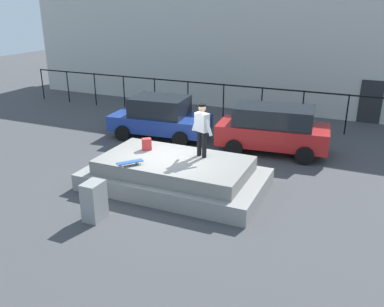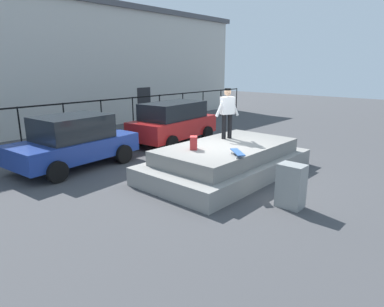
% 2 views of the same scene
% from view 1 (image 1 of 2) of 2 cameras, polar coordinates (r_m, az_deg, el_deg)
% --- Properties ---
extents(ground_plane, '(60.00, 60.00, 0.00)m').
position_cam_1_polar(ground_plane, '(12.91, -3.27, -4.23)').
color(ground_plane, '#424244').
extents(concrete_ledge, '(5.44, 2.96, 0.94)m').
position_cam_1_polar(concrete_ledge, '(12.50, -2.44, -2.93)').
color(concrete_ledge, gray).
rests_on(concrete_ledge, ground_plane).
extents(skateboarder, '(0.82, 0.44, 1.63)m').
position_cam_1_polar(skateboarder, '(12.20, 1.39, 3.72)').
color(skateboarder, black).
rests_on(skateboarder, concrete_ledge).
extents(skateboard, '(0.64, 0.72, 0.12)m').
position_cam_1_polar(skateboard, '(11.90, -8.66, -1.22)').
color(skateboard, '#264C8C').
rests_on(skateboard, concrete_ledge).
extents(backpack, '(0.34, 0.33, 0.38)m').
position_cam_1_polar(backpack, '(13.06, -6.33, 1.31)').
color(backpack, red).
rests_on(backpack, concrete_ledge).
extents(car_blue_sedan_near, '(4.19, 2.44, 1.71)m').
position_cam_1_polar(car_blue_sedan_near, '(17.10, -4.47, 5.11)').
color(car_blue_sedan_near, navy).
rests_on(car_blue_sedan_near, ground_plane).
extents(car_red_hatchback_mid, '(4.23, 2.37, 1.76)m').
position_cam_1_polar(car_red_hatchback_mid, '(15.56, 11.21, 3.45)').
color(car_red_hatchback_mid, '#B21E1E').
rests_on(car_red_hatchback_mid, ground_plane).
extents(utility_box, '(0.44, 0.60, 1.05)m').
position_cam_1_polar(utility_box, '(10.98, -13.48, -6.45)').
color(utility_box, gray).
rests_on(utility_box, ground_plane).
extents(fence_row, '(24.06, 0.06, 1.75)m').
position_cam_1_polar(fence_row, '(19.24, 7.03, 7.80)').
color(fence_row, black).
rests_on(fence_row, ground_plane).
extents(warehouse_building, '(27.88, 6.54, 6.63)m').
position_cam_1_polar(warehouse_building, '(24.12, 11.23, 15.26)').
color(warehouse_building, beige).
rests_on(warehouse_building, ground_plane).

